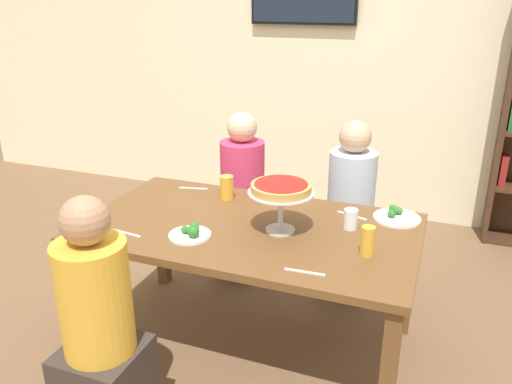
% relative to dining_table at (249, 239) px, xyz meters
% --- Properties ---
extents(ground_plane, '(12.00, 12.00, 0.00)m').
position_rel_dining_table_xyz_m(ground_plane, '(0.00, 0.00, -0.66)').
color(ground_plane, brown).
extents(rear_partition, '(8.00, 0.12, 2.80)m').
position_rel_dining_table_xyz_m(rear_partition, '(0.00, 2.20, 0.74)').
color(rear_partition, beige).
rests_on(rear_partition, ground_plane).
extents(dining_table, '(1.73, 0.98, 0.74)m').
position_rel_dining_table_xyz_m(dining_table, '(0.00, 0.00, 0.00)').
color(dining_table, brown).
rests_on(dining_table, ground_plane).
extents(diner_far_left, '(0.34, 0.34, 1.15)m').
position_rel_dining_table_xyz_m(diner_far_left, '(-0.36, 0.79, -0.17)').
color(diner_far_left, '#382D28').
rests_on(diner_far_left, ground_plane).
extents(diner_near_left, '(0.34, 0.34, 1.15)m').
position_rel_dining_table_xyz_m(diner_near_left, '(-0.36, -0.81, -0.17)').
color(diner_near_left, '#382D28').
rests_on(diner_near_left, ground_plane).
extents(diner_far_right, '(0.34, 0.34, 1.15)m').
position_rel_dining_table_xyz_m(diner_far_right, '(0.38, 0.81, -0.17)').
color(diner_far_right, '#382D28').
rests_on(diner_far_right, ground_plane).
extents(deep_dish_pizza_stand, '(0.33, 0.33, 0.26)m').
position_rel_dining_table_xyz_m(deep_dish_pizza_stand, '(0.17, -0.01, 0.30)').
color(deep_dish_pizza_stand, silver).
rests_on(deep_dish_pizza_stand, dining_table).
extents(salad_plate_near_diner, '(0.25, 0.25, 0.06)m').
position_rel_dining_table_xyz_m(salad_plate_near_diner, '(0.71, 0.36, 0.10)').
color(salad_plate_near_diner, white).
rests_on(salad_plate_near_diner, dining_table).
extents(salad_plate_far_diner, '(0.21, 0.21, 0.07)m').
position_rel_dining_table_xyz_m(salad_plate_far_diner, '(-0.22, -0.23, 0.10)').
color(salad_plate_far_diner, white).
rests_on(salad_plate_far_diner, dining_table).
extents(beer_glass_amber_tall, '(0.08, 0.08, 0.14)m').
position_rel_dining_table_xyz_m(beer_glass_amber_tall, '(-0.26, 0.30, 0.15)').
color(beer_glass_amber_tall, gold).
rests_on(beer_glass_amber_tall, dining_table).
extents(beer_glass_amber_short, '(0.06, 0.06, 0.14)m').
position_rel_dining_table_xyz_m(beer_glass_amber_short, '(0.63, -0.11, 0.15)').
color(beer_glass_amber_short, gold).
rests_on(beer_glass_amber_short, dining_table).
extents(water_glass_clear_near, '(0.07, 0.07, 0.10)m').
position_rel_dining_table_xyz_m(water_glass_clear_near, '(0.50, 0.15, 0.14)').
color(water_glass_clear_near, white).
rests_on(water_glass_clear_near, dining_table).
extents(cutlery_fork_near, '(0.18, 0.02, 0.00)m').
position_rel_dining_table_xyz_m(cutlery_fork_near, '(0.40, -0.37, 0.09)').
color(cutlery_fork_near, silver).
rests_on(cutlery_fork_near, dining_table).
extents(cutlery_knife_near, '(0.18, 0.06, 0.00)m').
position_rel_dining_table_xyz_m(cutlery_knife_near, '(-0.52, 0.38, 0.09)').
color(cutlery_knife_near, silver).
rests_on(cutlery_knife_near, dining_table).
extents(cutlery_fork_far, '(0.18, 0.04, 0.00)m').
position_rel_dining_table_xyz_m(cutlery_fork_far, '(-0.54, -0.31, 0.09)').
color(cutlery_fork_far, silver).
rests_on(cutlery_fork_far, dining_table).
extents(cutlery_knife_far, '(0.17, 0.08, 0.00)m').
position_rel_dining_table_xyz_m(cutlery_knife_far, '(0.48, 0.31, 0.09)').
color(cutlery_knife_far, silver).
rests_on(cutlery_knife_far, dining_table).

